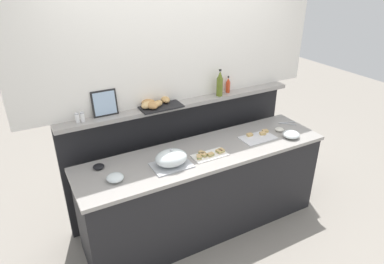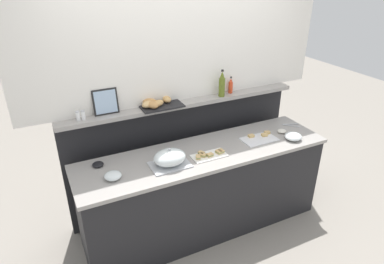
% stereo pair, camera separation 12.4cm
% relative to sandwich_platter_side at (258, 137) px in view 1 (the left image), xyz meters
% --- Properties ---
extents(ground_plane, '(12.00, 12.00, 0.00)m').
position_rel_sandwich_platter_side_xyz_m(ground_plane, '(-0.60, 0.62, -0.90)').
color(ground_plane, gray).
extents(buffet_counter, '(2.41, 0.64, 0.89)m').
position_rel_sandwich_platter_side_xyz_m(buffet_counter, '(-0.60, 0.02, -0.45)').
color(buffet_counter, black).
rests_on(buffet_counter, ground_plane).
extents(back_ledge_unit, '(2.47, 0.22, 1.24)m').
position_rel_sandwich_platter_side_xyz_m(back_ledge_unit, '(-0.60, 0.51, -0.25)').
color(back_ledge_unit, black).
rests_on(back_ledge_unit, ground_plane).
extents(upper_wall_panel, '(3.07, 0.08, 1.36)m').
position_rel_sandwich_platter_side_xyz_m(upper_wall_panel, '(-0.60, 0.54, 1.02)').
color(upper_wall_panel, white).
rests_on(upper_wall_panel, back_ledge_unit).
extents(sandwich_platter_side, '(0.35, 0.21, 0.04)m').
position_rel_sandwich_platter_side_xyz_m(sandwich_platter_side, '(0.00, 0.00, 0.00)').
color(sandwich_platter_side, silver).
rests_on(sandwich_platter_side, buffet_counter).
extents(sandwich_platter_front, '(0.32, 0.16, 0.04)m').
position_rel_sandwich_platter_side_xyz_m(sandwich_platter_front, '(-0.61, -0.07, 0.00)').
color(sandwich_platter_front, white).
rests_on(sandwich_platter_front, buffet_counter).
extents(serving_cloche, '(0.34, 0.24, 0.17)m').
position_rel_sandwich_platter_side_xyz_m(serving_cloche, '(-0.99, -0.06, 0.06)').
color(serving_cloche, '#B7BABF').
rests_on(serving_cloche, buffet_counter).
extents(glass_bowl_large, '(0.14, 0.14, 0.06)m').
position_rel_sandwich_platter_side_xyz_m(glass_bowl_large, '(-1.48, -0.05, 0.02)').
color(glass_bowl_large, silver).
rests_on(glass_bowl_large, buffet_counter).
extents(glass_bowl_medium, '(0.17, 0.17, 0.07)m').
position_rel_sandwich_platter_side_xyz_m(glass_bowl_medium, '(0.29, -0.15, 0.02)').
color(glass_bowl_medium, silver).
rests_on(glass_bowl_medium, buffet_counter).
extents(condiment_bowl_teal, '(0.10, 0.10, 0.03)m').
position_rel_sandwich_platter_side_xyz_m(condiment_bowl_teal, '(-1.55, 0.20, 0.01)').
color(condiment_bowl_teal, black).
rests_on(condiment_bowl_teal, buffet_counter).
extents(condiment_bowl_cream, '(0.09, 0.09, 0.03)m').
position_rel_sandwich_platter_side_xyz_m(condiment_bowl_cream, '(0.29, 0.02, 0.01)').
color(condiment_bowl_cream, silver).
rests_on(condiment_bowl_cream, buffet_counter).
extents(serving_tongs, '(0.18, 0.13, 0.01)m').
position_rel_sandwich_platter_side_xyz_m(serving_tongs, '(0.49, 0.12, -0.00)').
color(serving_tongs, '#B7BABF').
rests_on(serving_tongs, buffet_counter).
extents(olive_oil_bottle, '(0.06, 0.06, 0.28)m').
position_rel_sandwich_platter_side_xyz_m(olive_oil_bottle, '(-0.21, 0.41, 0.46)').
color(olive_oil_bottle, '#56661E').
rests_on(olive_oil_bottle, back_ledge_unit).
extents(hot_sauce_bottle, '(0.04, 0.04, 0.18)m').
position_rel_sandwich_platter_side_xyz_m(hot_sauce_bottle, '(-0.08, 0.46, 0.42)').
color(hot_sauce_bottle, red).
rests_on(hot_sauce_bottle, back_ledge_unit).
extents(salt_shaker, '(0.03, 0.03, 0.09)m').
position_rel_sandwich_platter_side_xyz_m(salt_shaker, '(-1.62, 0.44, 0.38)').
color(salt_shaker, white).
rests_on(salt_shaker, back_ledge_unit).
extents(pepper_shaker, '(0.03, 0.03, 0.09)m').
position_rel_sandwich_platter_side_xyz_m(pepper_shaker, '(-1.58, 0.44, 0.38)').
color(pepper_shaker, white).
rests_on(pepper_shaker, back_ledge_unit).
extents(bread_basket, '(0.41, 0.26, 0.08)m').
position_rel_sandwich_platter_side_xyz_m(bread_basket, '(-0.90, 0.44, 0.37)').
color(bread_basket, black).
rests_on(bread_basket, back_ledge_unit).
extents(framed_picture, '(0.22, 0.05, 0.23)m').
position_rel_sandwich_platter_side_xyz_m(framed_picture, '(-1.37, 0.48, 0.46)').
color(framed_picture, black).
rests_on(framed_picture, back_ledge_unit).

